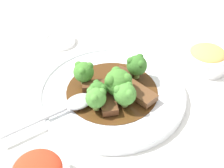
# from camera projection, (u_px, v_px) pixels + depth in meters

# --- Properties ---
(ground_plane) EXTENTS (4.00, 4.00, 0.00)m
(ground_plane) POSITION_uv_depth(u_px,v_px,m) (112.00, 96.00, 0.67)
(ground_plane) COLOR white
(main_plate) EXTENTS (0.31, 0.31, 0.02)m
(main_plate) POSITION_uv_depth(u_px,v_px,m) (112.00, 92.00, 0.66)
(main_plate) COLOR white
(main_plate) RESTS_ON ground_plane
(beef_strip_0) EXTENTS (0.06, 0.05, 0.02)m
(beef_strip_0) POSITION_uv_depth(u_px,v_px,m) (121.00, 77.00, 0.68)
(beef_strip_0) COLOR #56331E
(beef_strip_0) RESTS_ON main_plate
(beef_strip_1) EXTENTS (0.07, 0.08, 0.01)m
(beef_strip_1) POSITION_uv_depth(u_px,v_px,m) (139.00, 93.00, 0.64)
(beef_strip_1) COLOR brown
(beef_strip_1) RESTS_ON main_plate
(beef_strip_2) EXTENTS (0.06, 0.05, 0.01)m
(beef_strip_2) POSITION_uv_depth(u_px,v_px,m) (110.00, 104.00, 0.61)
(beef_strip_2) COLOR #56331E
(beef_strip_2) RESTS_ON main_plate
(beef_strip_3) EXTENTS (0.04, 0.08, 0.02)m
(beef_strip_3) POSITION_uv_depth(u_px,v_px,m) (100.00, 86.00, 0.65)
(beef_strip_3) COLOR #56331E
(beef_strip_3) RESTS_ON main_plate
(broccoli_floret_0) EXTENTS (0.04, 0.04, 0.05)m
(broccoli_floret_0) POSITION_uv_depth(u_px,v_px,m) (96.00, 98.00, 0.60)
(broccoli_floret_0) COLOR #7FA84C
(broccoli_floret_0) RESTS_ON main_plate
(broccoli_floret_1) EXTENTS (0.04, 0.04, 0.05)m
(broccoli_floret_1) POSITION_uv_depth(u_px,v_px,m) (137.00, 65.00, 0.67)
(broccoli_floret_1) COLOR #7FA84C
(broccoli_floret_1) RESTS_ON main_plate
(broccoli_floret_2) EXTENTS (0.06, 0.06, 0.06)m
(broccoli_floret_2) POSITION_uv_depth(u_px,v_px,m) (118.00, 82.00, 0.62)
(broccoli_floret_2) COLOR #8EB756
(broccoli_floret_2) RESTS_ON main_plate
(broccoli_floret_3) EXTENTS (0.04, 0.04, 0.05)m
(broccoli_floret_3) POSITION_uv_depth(u_px,v_px,m) (84.00, 72.00, 0.65)
(broccoli_floret_3) COLOR #7FA84C
(broccoli_floret_3) RESTS_ON main_plate
(broccoli_floret_4) EXTENTS (0.04, 0.04, 0.05)m
(broccoli_floret_4) POSITION_uv_depth(u_px,v_px,m) (125.00, 94.00, 0.60)
(broccoli_floret_4) COLOR #7FA84C
(broccoli_floret_4) RESTS_ON main_plate
(broccoli_floret_5) EXTENTS (0.04, 0.04, 0.05)m
(broccoli_floret_5) POSITION_uv_depth(u_px,v_px,m) (98.00, 90.00, 0.61)
(broccoli_floret_5) COLOR #7FA84C
(broccoli_floret_5) RESTS_ON main_plate
(serving_spoon) EXTENTS (0.15, 0.16, 0.01)m
(serving_spoon) POSITION_uv_depth(u_px,v_px,m) (72.00, 105.00, 0.61)
(serving_spoon) COLOR #B7B7BC
(serving_spoon) RESTS_ON main_plate
(side_bowl_appetizer) EXTENTS (0.10, 0.10, 0.05)m
(side_bowl_appetizer) POSITION_uv_depth(u_px,v_px,m) (207.00, 58.00, 0.73)
(side_bowl_appetizer) COLOR white
(side_bowl_appetizer) RESTS_ON ground_plane
(sauce_dish) EXTENTS (0.08, 0.08, 0.01)m
(sauce_dish) POSITION_uv_depth(u_px,v_px,m) (60.00, 40.00, 0.82)
(sauce_dish) COLOR white
(sauce_dish) RESTS_ON ground_plane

